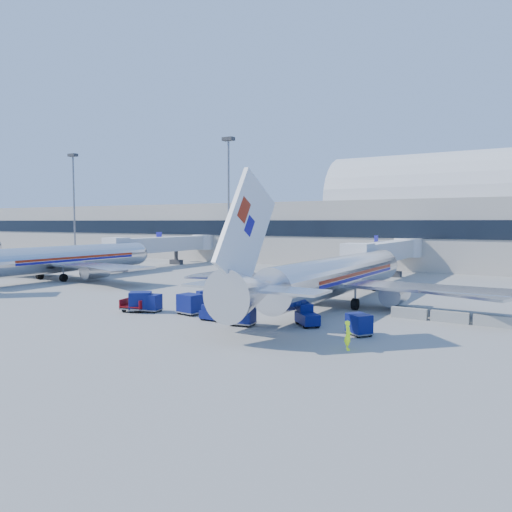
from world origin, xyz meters
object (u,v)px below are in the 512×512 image
Objects in this scene: cart_solo_near at (243,314)px; barrier_near at (409,313)px; ramp_worker at (348,335)px; mast_far_west at (74,191)px; cart_open_red at (134,307)px; airliner_main at (334,276)px; tug_left at (205,298)px; cart_train_c at (140,301)px; tug_lead at (211,313)px; mast_west at (229,183)px; cart_train_b at (151,302)px; airliner_mid at (57,259)px; barrier_mid at (450,317)px; jetbridge_mid at (168,244)px; jetbridge_near at (388,251)px; tug_right at (307,316)px; cart_train_a at (190,304)px; barrier_far at (494,321)px; cart_solo_far at (359,324)px.

barrier_near is at bearing 34.54° from cart_solo_near.
ramp_worker is (-0.68, -12.70, 0.51)m from barrier_near.
mast_far_west is 68.92m from cart_open_red.
airliner_main reaches higher than tug_left.
airliner_main is at bearing -20.01° from mast_far_west.
cart_train_c is 1.07× the size of cart_open_red.
mast_far_west is at bearing 149.43° from tug_lead.
cart_train_b is at bearing -65.62° from mast_west.
airliner_main is 12.42× the size of barrier_near.
cart_train_b is (28.88, -11.76, -2.06)m from airliner_mid.
cart_solo_near reaches higher than barrier_mid.
mast_west reaches higher than jetbridge_mid.
ramp_worker is (9.93, -2.79, 0.05)m from cart_solo_near.
cart_open_red is (-25.69, -10.09, -0.04)m from barrier_mid.
mast_far_west reaches higher than cart_train_b.
jetbridge_near is 38.83m from cart_solo_near.
ramp_worker is at bearing -0.73° from tug_right.
barrier_mid is 1.09× the size of tug_right.
mast_far_west is at bearing -162.27° from tug_right.
cart_solo_near is at bearing 44.37° from ramp_worker.
mast_west is at bearing 117.35° from cart_solo_near.
cart_train_a is at bearing -46.59° from jetbridge_mid.
tug_lead is 0.89× the size of tug_left.
airliner_main is 26.43m from jetbridge_near.
jetbridge_mid is at bearing -174.09° from tug_right.
tug_left is (30.51, -5.69, -2.31)m from airliner_mid.
mast_far_west reaches higher than tug_left.
barrier_near is 1.00× the size of barrier_far.
jetbridge_near is 38.39m from cart_solo_far.
tug_lead is at bearing -10.51° from cart_train_a.
cart_train_b reaches higher than tug_left.
cart_train_b is at bearing -159.02° from cart_train_a.
cart_train_c is 1.36× the size of ramp_worker.
airliner_main is 75.44m from mast_far_west.
mast_west is (12.00, 25.49, 11.87)m from airliner_mid.
barrier_mid is at bearing -19.00° from mast_far_west.
tug_right is (46.19, -36.04, -3.16)m from jetbridge_mid.
barrier_near is (8.00, -2.51, -2.48)m from airliner_main.
jetbridge_mid is 63.15m from cart_solo_far.
tug_right is 16.43m from cart_open_red.
ramp_worker is (21.71, -2.61, 0.54)m from cart_open_red.
jetbridge_mid is at bearing 153.98° from barrier_far.
cart_train_b is at bearing -159.24° from barrier_mid.
barrier_mid is at bearing 81.13° from tug_right.
cart_solo_far is (4.74, -1.16, 0.08)m from tug_right.
airliner_mid is 50.12m from barrier_near.
cart_train_b is 1.10× the size of ramp_worker.
airliner_mid is at bearing 143.05° from cart_open_red.
barrier_far is at bearing 73.33° from tug_right.
jetbridge_near is at bearing 84.53° from tug_lead.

